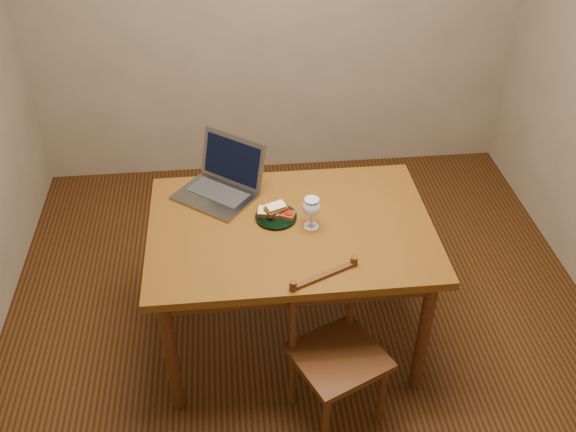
{
  "coord_description": "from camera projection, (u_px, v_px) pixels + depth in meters",
  "views": [
    {
      "loc": [
        -0.32,
        -2.34,
        2.56
      ],
      "look_at": [
        -0.09,
        -0.06,
        0.8
      ],
      "focal_mm": 40.0,
      "sensor_mm": 36.0,
      "label": 1
    }
  ],
  "objects": [
    {
      "name": "sandwich_tomato",
      "position": [
        284.0,
        214.0,
        2.95
      ],
      "size": [
        0.11,
        0.09,
        0.03
      ],
      "primitive_type": null,
      "rotation": [
        0.0,
        0.0,
        -0.43
      ],
      "color": "#381E0C",
      "rests_on": "plate"
    },
    {
      "name": "table",
      "position": [
        291.0,
        240.0,
        2.98
      ],
      "size": [
        1.3,
        0.9,
        0.74
      ],
      "color": "#54300E",
      "rests_on": "floor"
    },
    {
      "name": "sandwich_cheese",
      "position": [
        269.0,
        212.0,
        2.96
      ],
      "size": [
        0.12,
        0.09,
        0.03
      ],
      "primitive_type": null,
      "rotation": [
        0.0,
        0.0,
        -0.26
      ],
      "color": "#381E0C",
      "rests_on": "plate"
    },
    {
      "name": "laptop",
      "position": [
        223.0,
        179.0,
        3.11
      ],
      "size": [
        0.48,
        0.47,
        0.26
      ],
      "rotation": [
        0.0,
        0.0,
        -0.67
      ],
      "color": "slate",
      "rests_on": "table"
    },
    {
      "name": "chair",
      "position": [
        336.0,
        346.0,
        2.77
      ],
      "size": [
        0.48,
        0.47,
        0.4
      ],
      "rotation": [
        0.0,
        0.0,
        0.42
      ],
      "color": "#36170B",
      "rests_on": "floor"
    },
    {
      "name": "milk_glass",
      "position": [
        311.0,
        213.0,
        2.87
      ],
      "size": [
        0.08,
        0.08,
        0.16
      ],
      "primitive_type": null,
      "color": "white",
      "rests_on": "table"
    },
    {
      "name": "sandwich_top",
      "position": [
        276.0,
        208.0,
        2.94
      ],
      "size": [
        0.12,
        0.1,
        0.03
      ],
      "primitive_type": null,
      "rotation": [
        0.0,
        0.0,
        0.49
      ],
      "color": "#381E0C",
      "rests_on": "plate"
    },
    {
      "name": "plate",
      "position": [
        276.0,
        217.0,
        2.97
      ],
      "size": [
        0.19,
        0.19,
        0.02
      ],
      "primitive_type": "cylinder",
      "color": "black",
      "rests_on": "table"
    },
    {
      "name": "floor",
      "position": [
        303.0,
        327.0,
        3.44
      ],
      "size": [
        3.2,
        3.2,
        0.02
      ],
      "primitive_type": "cube",
      "color": "black",
      "rests_on": "ground"
    }
  ]
}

